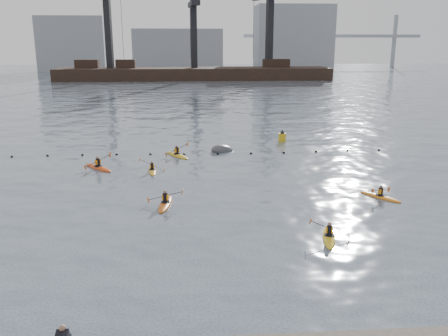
# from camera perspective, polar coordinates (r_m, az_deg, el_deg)

# --- Properties ---
(ground) EXTENTS (400.00, 400.00, 0.00)m
(ground) POSITION_cam_1_polar(r_m,az_deg,el_deg) (21.33, 0.15, -12.22)
(ground) COLOR #34414B
(ground) RESTS_ON ground
(float_line) EXTENTS (33.24, 0.73, 0.24)m
(float_line) POSITION_cam_1_polar(r_m,az_deg,el_deg) (42.59, -2.79, 1.74)
(float_line) COLOR black
(float_line) RESTS_ON ground
(barge_pier) EXTENTS (72.00, 19.30, 29.50)m
(barge_pier) POSITION_cam_1_polar(r_m,az_deg,el_deg) (129.16, -3.68, 11.42)
(barge_pier) COLOR black
(barge_pier) RESTS_ON ground
(skyline) EXTENTS (141.00, 28.00, 22.00)m
(skyline) POSITION_cam_1_polar(r_m,az_deg,el_deg) (169.24, -3.01, 14.74)
(skyline) COLOR gray
(skyline) RESTS_ON ground
(kayaker_0) EXTENTS (2.27, 3.39, 1.15)m
(kayaker_0) POSITION_cam_1_polar(r_m,az_deg,el_deg) (29.55, -7.07, -4.21)
(kayaker_0) COLOR #C15612
(kayaker_0) RESTS_ON ground
(kayaker_1) EXTENTS (2.07, 3.10, 1.13)m
(kayaker_1) POSITION_cam_1_polar(r_m,az_deg,el_deg) (25.12, 12.51, -8.01)
(kayaker_1) COLOR gold
(kayaker_1) RESTS_ON ground
(kayaker_2) EXTENTS (2.90, 3.15, 1.26)m
(kayaker_2) POSITION_cam_1_polar(r_m,az_deg,el_deg) (38.95, -14.89, 0.11)
(kayaker_2) COLOR #C64012
(kayaker_2) RESTS_ON ground
(kayaker_3) EXTENTS (2.03, 2.94, 1.20)m
(kayaker_3) POSITION_cam_1_polar(r_m,az_deg,el_deg) (37.22, -8.64, -0.26)
(kayaker_3) COLOR #C88F17
(kayaker_3) RESTS_ON ground
(kayaker_4) EXTENTS (2.21, 2.76, 0.95)m
(kayaker_4) POSITION_cam_1_polar(r_m,az_deg,el_deg) (32.27, 18.29, -3.24)
(kayaker_4) COLOR orange
(kayaker_4) RESTS_ON ground
(kayaker_5) EXTENTS (2.43, 3.29, 1.24)m
(kayaker_5) POSITION_cam_1_polar(r_m,az_deg,el_deg) (42.02, -5.69, 1.61)
(kayaker_5) COLOR gold
(kayaker_5) RESTS_ON ground
(mooring_buoy) EXTENTS (2.87, 2.35, 1.62)m
(mooring_buoy) POSITION_cam_1_polar(r_m,az_deg,el_deg) (43.71, -0.17, 2.06)
(mooring_buoy) COLOR #434648
(mooring_buoy) RESTS_ON ground
(nav_buoy) EXTENTS (0.76, 0.76, 1.39)m
(nav_buoy) POSITION_cam_1_polar(r_m,az_deg,el_deg) (48.25, 7.01, 3.69)
(nav_buoy) COLOR #C78E13
(nav_buoy) RESTS_ON ground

